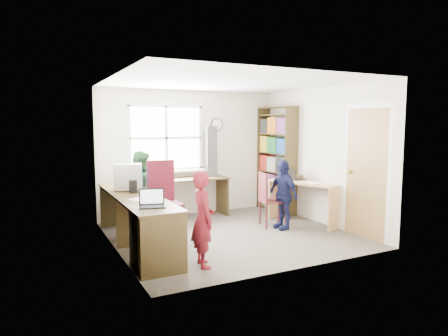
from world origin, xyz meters
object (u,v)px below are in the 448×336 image
object	(u,v)px
person_green	(142,190)
person_navy	(283,194)
l_desk	(156,219)
person_red	(203,219)
laptop_left	(152,202)
potted_plant	(161,172)
swivel_chair	(164,204)
wooden_chair	(269,197)
right_desk	(306,193)
bookshelf	(276,162)
laptop_right	(295,177)
cd_tower	(211,151)
crt_monitor	(128,177)

from	to	relation	value
person_green	person_navy	size ratio (longest dim) A/B	1.13
l_desk	person_red	xyz separation A→B (m)	(0.35, -0.80, 0.14)
laptop_left	potted_plant	xyz separation A→B (m)	(0.81, 2.23, 0.09)
swivel_chair	person_green	distance (m)	0.60
swivel_chair	wooden_chair	distance (m)	1.81
person_red	right_desk	bearing A→B (deg)	-57.08
bookshelf	person_red	size ratio (longest dim) A/B	1.76
person_red	bookshelf	bearing A→B (deg)	-41.51
l_desk	swivel_chair	world-z (taller)	swivel_chair
swivel_chair	laptop_right	bearing A→B (deg)	-2.80
right_desk	laptop_right	xyz separation A→B (m)	(-0.04, 0.28, 0.26)
person_navy	bookshelf	bearing A→B (deg)	147.39
l_desk	right_desk	xyz separation A→B (m)	(2.89, 0.41, 0.08)
right_desk	bookshelf	world-z (taller)	bookshelf
swivel_chair	right_desk	bearing A→B (deg)	-9.17
bookshelf	wooden_chair	distance (m)	1.40
potted_plant	cd_tower	bearing A→B (deg)	0.45
swivel_chair	potted_plant	size ratio (longest dim) A/B	4.21
potted_plant	person_red	bearing A→B (deg)	-95.92
crt_monitor	person_red	bearing A→B (deg)	-57.55
person_red	l_desk	bearing A→B (deg)	30.95
right_desk	bookshelf	xyz separation A→B (m)	(0.07, 1.06, 0.46)
right_desk	laptop_right	distance (m)	0.38
swivel_chair	laptop_left	distance (m)	1.38
person_green	bookshelf	bearing A→B (deg)	-101.05
right_desk	bookshelf	distance (m)	1.16
cd_tower	right_desk	bearing A→B (deg)	-38.76
wooden_chair	laptop_left	world-z (taller)	laptop_left
swivel_chair	person_navy	world-z (taller)	swivel_chair
bookshelf	person_navy	distance (m)	1.47
laptop_left	bookshelf	bearing A→B (deg)	45.69
person_green	wooden_chair	bearing A→B (deg)	-127.30
laptop_right	person_green	size ratio (longest dim) A/B	0.27
wooden_chair	crt_monitor	size ratio (longest dim) A/B	1.91
cd_tower	person_red	distance (m)	2.92
crt_monitor	potted_plant	distance (m)	1.15
right_desk	person_red	bearing A→B (deg)	-172.84
right_desk	person_navy	world-z (taller)	person_navy
wooden_chair	person_green	size ratio (longest dim) A/B	0.71
person_red	person_green	xyz separation A→B (m)	(-0.21, 2.08, 0.06)
wooden_chair	laptop_right	xyz separation A→B (m)	(0.71, 0.23, 0.29)
right_desk	laptop_right	size ratio (longest dim) A/B	3.98
swivel_chair	person_navy	distance (m)	1.99
l_desk	person_green	size ratio (longest dim) A/B	2.23
laptop_right	person_navy	distance (m)	0.76
crt_monitor	laptop_left	xyz separation A→B (m)	(-0.03, -1.39, -0.15)
wooden_chair	person_green	distance (m)	2.16
swivel_chair	cd_tower	size ratio (longest dim) A/B	1.22
l_desk	person_navy	size ratio (longest dim) A/B	2.52
bookshelf	swivel_chair	xyz separation A→B (m)	(-2.61, -0.74, -0.49)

